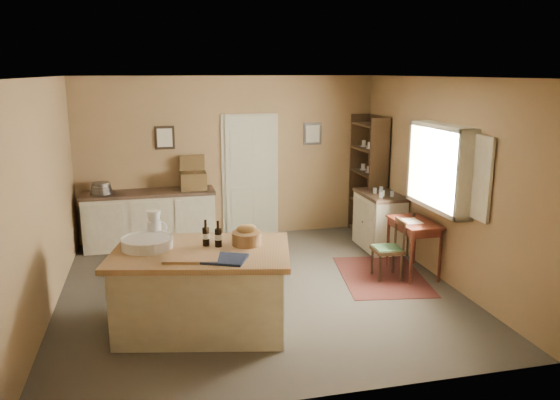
% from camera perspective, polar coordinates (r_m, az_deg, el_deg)
% --- Properties ---
extents(ground, '(5.00, 5.00, 0.00)m').
position_cam_1_polar(ground, '(7.21, -2.22, -9.28)').
color(ground, '#51483E').
rests_on(ground, ground).
extents(wall_back, '(5.00, 0.10, 2.70)m').
position_cam_1_polar(wall_back, '(9.24, -5.32, 4.41)').
color(wall_back, olive).
rests_on(wall_back, ground).
extents(wall_front, '(5.00, 0.10, 2.70)m').
position_cam_1_polar(wall_front, '(4.46, 3.90, -5.24)').
color(wall_front, olive).
rests_on(wall_front, ground).
extents(wall_left, '(0.10, 5.00, 2.70)m').
position_cam_1_polar(wall_left, '(6.80, -23.46, 0.16)').
color(wall_left, olive).
rests_on(wall_left, ground).
extents(wall_right, '(0.10, 5.00, 2.70)m').
position_cam_1_polar(wall_right, '(7.68, 16.33, 2.12)').
color(wall_right, olive).
rests_on(wall_right, ground).
extents(ceiling, '(5.00, 5.00, 0.00)m').
position_cam_1_polar(ceiling, '(6.66, -2.43, 12.71)').
color(ceiling, silver).
rests_on(ceiling, wall_back).
extents(door, '(0.97, 0.06, 2.11)m').
position_cam_1_polar(door, '(9.31, -3.12, 2.68)').
color(door, beige).
rests_on(door, ground).
extents(framed_prints, '(2.82, 0.02, 0.38)m').
position_cam_1_polar(framed_prints, '(9.19, -4.10, 6.72)').
color(framed_prints, black).
rests_on(framed_prints, ground).
extents(window, '(0.25, 1.99, 1.12)m').
position_cam_1_polar(window, '(7.43, 16.66, 3.32)').
color(window, beige).
rests_on(window, ground).
extents(work_island, '(2.10, 1.60, 1.20)m').
position_cam_1_polar(work_island, '(6.07, -8.22, -8.96)').
color(work_island, beige).
rests_on(work_island, ground).
extents(sideboard, '(2.08, 0.59, 1.18)m').
position_cam_1_polar(sideboard, '(9.03, -13.38, -1.73)').
color(sideboard, beige).
rests_on(sideboard, ground).
extents(rug, '(1.34, 1.75, 0.01)m').
position_cam_1_polar(rug, '(7.76, 10.60, -7.80)').
color(rug, '#551B1A').
rests_on(rug, ground).
extents(writing_desk, '(0.50, 0.81, 0.82)m').
position_cam_1_polar(writing_desk, '(7.74, 13.85, -2.87)').
color(writing_desk, '#3B150D').
rests_on(writing_desk, ground).
extents(desk_chair, '(0.40, 0.40, 0.81)m').
position_cam_1_polar(desk_chair, '(7.58, 11.15, -5.13)').
color(desk_chair, '#312113').
rests_on(desk_chair, ground).
extents(right_cabinet, '(0.55, 0.99, 0.99)m').
position_cam_1_polar(right_cabinet, '(8.82, 10.32, -2.10)').
color(right_cabinet, beige).
rests_on(right_cabinet, ground).
extents(shelving_unit, '(0.35, 0.92, 2.05)m').
position_cam_1_polar(shelving_unit, '(9.44, 9.48, 2.46)').
color(shelving_unit, '#312113').
rests_on(shelving_unit, ground).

